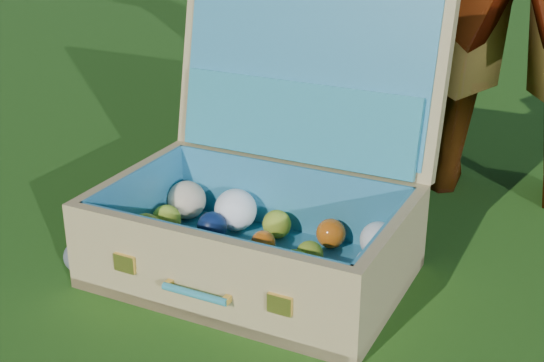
{
  "coord_description": "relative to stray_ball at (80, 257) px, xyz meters",
  "views": [
    {
      "loc": [
        0.7,
        -1.32,
        0.89
      ],
      "look_at": [
        -0.11,
        0.09,
        0.21
      ],
      "focal_mm": 50.0,
      "sensor_mm": 36.0,
      "label": 1
    }
  ],
  "objects": [
    {
      "name": "ground",
      "position": [
        0.47,
        0.19,
        -0.04
      ],
      "size": [
        60.0,
        60.0,
        0.0
      ],
      "primitive_type": "plane",
      "color": "#215114",
      "rests_on": "ground"
    },
    {
      "name": "stray_ball",
      "position": [
        0.0,
        0.0,
        0.0
      ],
      "size": [
        0.08,
        0.08,
        0.08
      ],
      "primitive_type": "sphere",
      "color": "teal",
      "rests_on": "ground"
    },
    {
      "name": "suitcase",
      "position": [
        0.35,
        0.28,
        0.15
      ],
      "size": [
        0.72,
        0.65,
        0.65
      ],
      "rotation": [
        0.0,
        0.0,
        0.06
      ],
      "color": "tan",
      "rests_on": "ground"
    }
  ]
}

